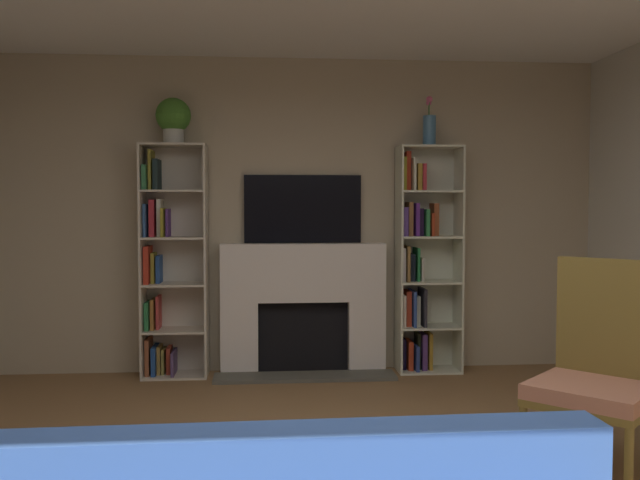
# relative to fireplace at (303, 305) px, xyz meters

# --- Properties ---
(wall_back_accent) EXTENTS (5.38, 0.06, 2.75)m
(wall_back_accent) POSITION_rel_fireplace_xyz_m (0.00, 0.13, 0.79)
(wall_back_accent) COLOR tan
(wall_back_accent) RESTS_ON ground_plane
(fireplace) EXTENTS (1.54, 0.49, 1.13)m
(fireplace) POSITION_rel_fireplace_xyz_m (0.00, 0.00, 0.00)
(fireplace) COLOR white
(fireplace) RESTS_ON ground_plane
(tv) EXTENTS (1.03, 0.06, 0.60)m
(tv) POSITION_rel_fireplace_xyz_m (0.00, 0.07, 0.84)
(tv) COLOR black
(tv) RESTS_ON fireplace
(bookshelf_left) EXTENTS (0.55, 0.33, 1.98)m
(bookshelf_left) POSITION_rel_fireplace_xyz_m (-1.16, -0.02, 0.37)
(bookshelf_left) COLOR beige
(bookshelf_left) RESTS_ON ground_plane
(bookshelf_right) EXTENTS (0.55, 0.32, 1.98)m
(bookshelf_right) POSITION_rel_fireplace_xyz_m (1.04, -0.02, 0.37)
(bookshelf_right) COLOR beige
(bookshelf_right) RESTS_ON ground_plane
(potted_plant) EXTENTS (0.30, 0.30, 0.39)m
(potted_plant) POSITION_rel_fireplace_xyz_m (-1.10, -0.05, 1.61)
(potted_plant) COLOR beige
(potted_plant) RESTS_ON bookshelf_left
(vase_with_flowers) EXTENTS (0.11, 0.11, 0.43)m
(vase_with_flowers) POSITION_rel_fireplace_xyz_m (1.10, -0.05, 1.55)
(vase_with_flowers) COLOR teal
(vase_with_flowers) RESTS_ON bookshelf_right
(armchair) EXTENTS (0.80, 0.81, 1.17)m
(armchair) POSITION_rel_fireplace_xyz_m (1.46, -2.42, -0.01)
(armchair) COLOR brown
(armchair) RESTS_ON ground_plane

